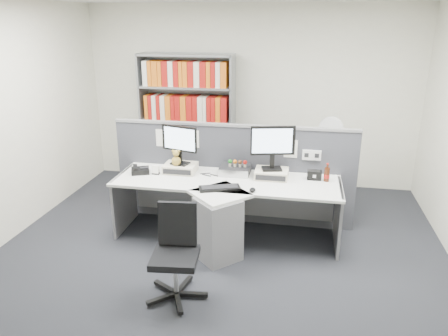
% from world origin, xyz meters
% --- Properties ---
extents(ground, '(5.50, 5.50, 0.00)m').
position_xyz_m(ground, '(0.00, 0.00, 0.00)').
color(ground, '#2A2C32').
rests_on(ground, ground).
extents(room_shell, '(5.04, 5.54, 2.72)m').
position_xyz_m(room_shell, '(0.00, 0.00, 1.79)').
color(room_shell, white).
rests_on(room_shell, ground).
extents(partition, '(3.00, 0.08, 1.27)m').
position_xyz_m(partition, '(0.00, 1.25, 0.65)').
color(partition, '#42434B').
rests_on(partition, ground).
extents(desk, '(2.60, 1.20, 0.72)m').
position_xyz_m(desk, '(0.00, 0.60, 0.46)').
color(desk, white).
rests_on(desk, ground).
extents(monitor_riser_left, '(0.38, 0.31, 0.10)m').
position_xyz_m(monitor_riser_left, '(-0.60, 0.98, 0.77)').
color(monitor_riser_left, beige).
rests_on(monitor_riser_left, desk).
extents(monitor_riser_right, '(0.38, 0.31, 0.10)m').
position_xyz_m(monitor_riser_right, '(0.50, 0.98, 0.77)').
color(monitor_riser_right, beige).
rests_on(monitor_riser_right, desk).
extents(monitor_left, '(0.45, 0.20, 0.47)m').
position_xyz_m(monitor_left, '(-0.60, 0.98, 1.10)').
color(monitor_left, black).
rests_on(monitor_left, monitor_riser_left).
extents(monitor_right, '(0.50, 0.21, 0.52)m').
position_xyz_m(monitor_right, '(0.50, 0.98, 1.13)').
color(monitor_right, black).
rests_on(monitor_right, monitor_riser_right).
extents(desktop_pc, '(0.35, 0.31, 0.09)m').
position_xyz_m(desktop_pc, '(0.06, 1.04, 0.77)').
color(desktop_pc, black).
rests_on(desktop_pc, desk).
extents(figurines, '(0.23, 0.05, 0.09)m').
position_xyz_m(figurines, '(0.09, 1.03, 0.86)').
color(figurines, beige).
rests_on(figurines, desktop_pc).
extents(keyboard, '(0.48, 0.31, 0.03)m').
position_xyz_m(keyboard, '(-0.02, 0.52, 0.73)').
color(keyboard, black).
rests_on(keyboard, desk).
extents(mouse, '(0.07, 0.11, 0.04)m').
position_xyz_m(mouse, '(0.34, 0.51, 0.74)').
color(mouse, black).
rests_on(mouse, desk).
extents(desk_phone, '(0.26, 0.25, 0.09)m').
position_xyz_m(desk_phone, '(-1.07, 0.85, 0.75)').
color(desk_phone, black).
rests_on(desk_phone, desk).
extents(desk_calendar, '(0.09, 0.07, 0.11)m').
position_xyz_m(desk_calendar, '(-0.87, 0.85, 0.77)').
color(desk_calendar, black).
rests_on(desk_calendar, desk).
extents(plush_toy, '(0.11, 0.11, 0.19)m').
position_xyz_m(plush_toy, '(-0.63, 0.92, 0.90)').
color(plush_toy, '#A78A37').
rests_on(plush_toy, monitor_riser_left).
extents(speaker, '(0.16, 0.09, 0.11)m').
position_xyz_m(speaker, '(0.99, 1.01, 0.77)').
color(speaker, black).
rests_on(speaker, desk).
extents(cola_bottle, '(0.07, 0.07, 0.21)m').
position_xyz_m(cola_bottle, '(1.13, 0.98, 0.80)').
color(cola_bottle, '#3F190A').
rests_on(cola_bottle, desk).
extents(shelving_unit, '(1.41, 0.40, 2.00)m').
position_xyz_m(shelving_unit, '(-0.90, 2.44, 0.98)').
color(shelving_unit, gray).
rests_on(shelving_unit, ground).
extents(filing_cabinet, '(0.45, 0.61, 0.70)m').
position_xyz_m(filing_cabinet, '(1.20, 1.99, 0.35)').
color(filing_cabinet, gray).
rests_on(filing_cabinet, ground).
extents(desk_fan, '(0.33, 0.20, 0.55)m').
position_xyz_m(desk_fan, '(1.20, 1.99, 1.05)').
color(desk_fan, white).
rests_on(desk_fan, filing_cabinet).
extents(office_chair, '(0.57, 0.58, 0.87)m').
position_xyz_m(office_chair, '(-0.25, -0.40, 0.47)').
color(office_chair, silver).
rests_on(office_chair, ground).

